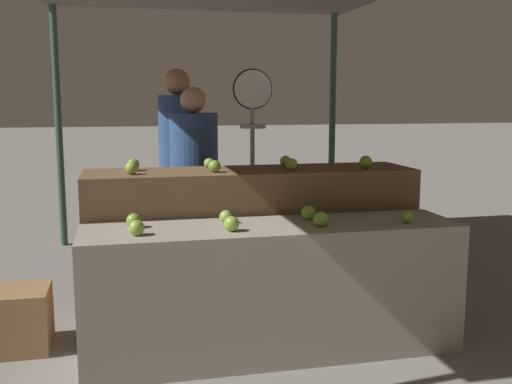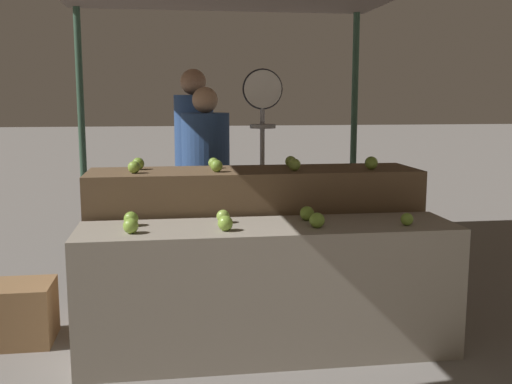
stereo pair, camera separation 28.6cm
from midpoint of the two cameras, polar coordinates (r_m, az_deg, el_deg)
name	(u,v)px [view 1 (the left image)]	position (r m, az deg, el deg)	size (l,w,h in m)	color
ground_plane	(272,351)	(3.71, -0.71, -14.93)	(60.00, 60.00, 0.00)	slate
display_counter_front	(273,289)	(3.57, -0.72, -9.26)	(2.20, 0.55, 0.77)	gray
display_counter_back	(251,244)	(4.10, -2.48, -5.00)	(2.20, 0.55, 1.03)	brown
apple_front_0	(136,228)	(3.29, -13.79, -3.37)	(0.08, 0.08, 0.08)	#84AD3D
apple_front_1	(231,224)	(3.31, -4.84, -3.05)	(0.09, 0.09, 0.09)	#84AD3D
apple_front_2	(321,219)	(3.42, 3.85, -2.62)	(0.09, 0.09, 0.09)	#7AA338
apple_front_3	(407,217)	(3.60, 12.04, -2.35)	(0.07, 0.07, 0.07)	#7AA338
apple_front_4	(134,221)	(3.48, -13.90, -2.69)	(0.08, 0.08, 0.08)	#7AA338
apple_front_5	(226,217)	(3.52, -5.21, -2.39)	(0.08, 0.08, 0.08)	#8EB247
apple_front_6	(309,213)	(3.62, 2.77, -1.99)	(0.09, 0.09, 0.09)	#7AA338
apple_back_0	(131,168)	(3.84, -13.90, 2.19)	(0.08, 0.08, 0.08)	#84AD3D
apple_back_1	(215,166)	(3.86, -6.10, 2.44)	(0.08, 0.08, 0.08)	#7AA338
apple_back_2	(292,164)	(3.94, 1.33, 2.64)	(0.08, 0.08, 0.08)	#8EB247
apple_back_3	(366,162)	(4.11, 8.46, 2.84)	(0.09, 0.09, 0.09)	#84AD3D
apple_back_4	(133,165)	(4.04, -13.61, 2.54)	(0.08, 0.08, 0.08)	#7AA338
apple_back_5	(209,163)	(4.07, -6.50, 2.72)	(0.07, 0.07, 0.07)	#84AD3D
apple_back_6	(285,161)	(4.16, 0.86, 2.94)	(0.08, 0.08, 0.08)	#8EB247
produce_scale	(253,128)	(4.67, -2.08, 6.14)	(0.31, 0.20, 1.73)	#99999E
person_vendor_at_scale	(194,172)	(4.92, -7.57, 1.92)	(0.52, 0.52, 1.59)	#2D2D38
person_customer_left	(179,152)	(5.48, -8.86, 3.80)	(0.44, 0.44, 1.76)	#2D2D38
wooden_crate_side	(18,319)	(3.99, -23.69, -11.07)	(0.37, 0.37, 0.37)	olive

